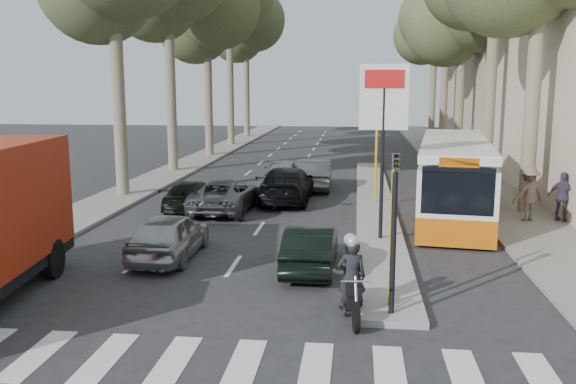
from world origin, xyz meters
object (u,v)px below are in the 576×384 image
(dark_hatchback, at_px, (311,248))
(silver_hatchback, at_px, (169,235))
(city_bus, at_px, (454,175))
(motorcycle, at_px, (351,278))

(dark_hatchback, bearing_deg, silver_hatchback, -8.14)
(silver_hatchback, distance_m, city_bus, 11.65)
(dark_hatchback, relative_size, city_bus, 0.33)
(silver_hatchback, bearing_deg, dark_hatchback, 171.53)
(motorcycle, bearing_deg, silver_hatchback, 136.29)
(dark_hatchback, relative_size, motorcycle, 1.73)
(silver_hatchback, relative_size, city_bus, 0.35)
(city_bus, relative_size, motorcycle, 5.25)
(silver_hatchback, xyz_separation_m, motorcycle, (5.26, -3.83, 0.16))
(dark_hatchback, distance_m, motorcycle, 3.38)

